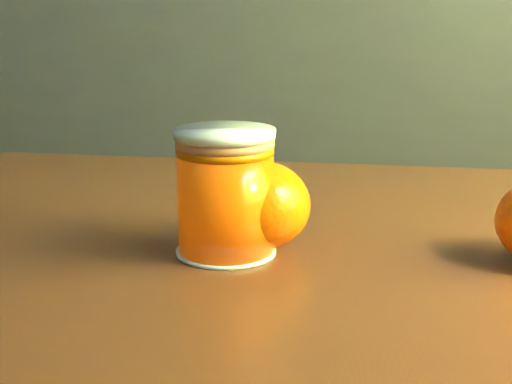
# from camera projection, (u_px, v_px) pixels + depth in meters

# --- Properties ---
(kitchen_counter) EXTENTS (3.15, 0.60, 0.90)m
(kitchen_counter) POSITION_uv_depth(u_px,v_px,m) (151.00, 149.00, 2.17)
(kitchen_counter) COLOR #48484C
(kitchen_counter) RESTS_ON ground
(table) EXTENTS (1.00, 0.76, 0.70)m
(table) POSITION_uv_depth(u_px,v_px,m) (371.00, 370.00, 0.55)
(table) COLOR #582B16
(table) RESTS_ON ground
(juice_glass) EXTENTS (0.07, 0.07, 0.09)m
(juice_glass) POSITION_uv_depth(u_px,v_px,m) (225.00, 193.00, 0.53)
(juice_glass) COLOR #EF4F04
(juice_glass) RESTS_ON table
(orange_front) EXTENTS (0.10, 0.10, 0.07)m
(orange_front) POSITION_uv_depth(u_px,v_px,m) (261.00, 205.00, 0.55)
(orange_front) COLOR #FF5F05
(orange_front) RESTS_ON table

